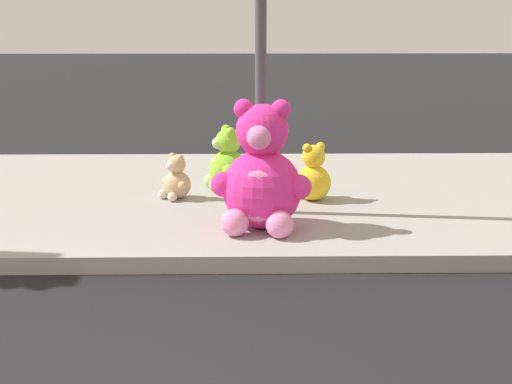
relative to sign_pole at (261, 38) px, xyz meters
name	(u,v)px	position (x,y,z in m)	size (l,w,h in m)	color
sidewalk	(168,199)	(-1.00, 0.80, -1.77)	(28.00, 4.40, 0.15)	#9E9B93
sign_pole	(261,38)	(0.00, 0.00, 0.00)	(0.56, 0.11, 3.20)	#4C4C51
plush_pink_large	(262,178)	(0.00, -0.58, -1.22)	(0.91, 0.83, 1.19)	#F22D93
plush_tan	(176,181)	(-0.88, 0.55, -1.50)	(0.35, 0.34, 0.48)	tan
plush_lime	(227,164)	(-0.36, 1.00, -1.42)	(0.50, 0.53, 0.70)	#8CD133
plush_yellow	(312,177)	(0.55, 0.48, -1.45)	(0.42, 0.44, 0.61)	yellow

